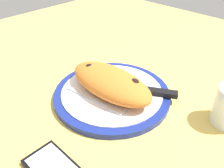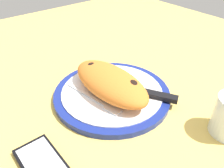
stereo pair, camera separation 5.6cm
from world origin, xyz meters
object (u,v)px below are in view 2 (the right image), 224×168
Objects in this scene: fork at (97,101)px; knife at (144,93)px; calzone at (111,83)px; plate at (112,94)px; smartphone at (42,164)px.

fork is 11.48cm from knife.
calzone is 1.38× the size of fork.
plate is at bearing -140.51° from knife.
plate is 1.36× the size of knife.
plate is 1.71× the size of fork.
smartphone is (1.76, -27.36, -1.69)cm from knife.
plate is 23.69cm from smartphone.
knife is 27.47cm from smartphone.
fork reaches higher than smartphone.
plate is 8.02cm from knife.
smartphone is (7.86, -22.34, -0.29)cm from plate.
fork is (1.02, -5.28, 1.12)cm from plate.
calzone is 8.38cm from knife.
fork is at bearing -81.16° from calzone.
knife is (5.81, 5.57, -2.33)cm from calzone.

